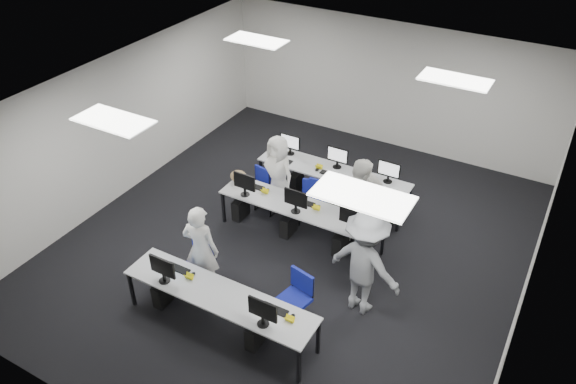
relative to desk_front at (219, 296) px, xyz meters
The scene contains 23 objects.
room 2.54m from the desk_front, 90.00° to the left, with size 9.00×9.02×3.00m.
ceiling_panels 3.33m from the desk_front, 90.00° to the left, with size 5.20×4.60×0.02m.
desk_front is the anchor object (origin of this frame).
desk_mid 2.60m from the desk_front, 90.00° to the left, with size 3.20×0.70×0.73m.
desk_back 4.00m from the desk_front, 90.00° to the left, with size 3.20×0.70×0.73m.
equipment_front 0.38m from the desk_front, behind, with size 2.51×0.41×1.19m.
equipment_mid 2.61m from the desk_front, 94.24° to the left, with size 2.91×0.41×1.19m.
equipment_back 4.04m from the desk_front, 87.27° to the left, with size 2.91×0.41×1.19m.
chair_0 1.06m from the desk_front, 147.50° to the left, with size 0.49×0.53×0.95m.
chair_1 1.21m from the desk_front, 36.02° to the left, with size 0.55×0.58×0.93m.
chair_2 3.32m from the desk_front, 107.56° to the left, with size 0.51×0.54×0.91m.
chair_3 3.21m from the desk_front, 91.42° to the left, with size 0.54×0.56×0.85m.
chair_4 3.42m from the desk_front, 74.28° to the left, with size 0.46×0.49×0.87m.
chair_5 3.67m from the desk_front, 109.23° to the left, with size 0.48×0.51×0.83m.
chair_6 3.55m from the desk_front, 89.91° to the left, with size 0.44×0.48×0.89m.
chair_7 3.56m from the desk_front, 71.82° to the left, with size 0.46×0.50×0.87m.
handbag 3.09m from the desk_front, 117.99° to the left, with size 0.32×0.21×0.27m, color #91724A.
student_0 0.98m from the desk_front, 142.18° to the left, with size 0.62×0.41×1.70m, color white.
student_1 3.28m from the desk_front, 73.94° to the left, with size 0.83×0.65×1.71m, color white.
student_2 3.44m from the desk_front, 105.16° to the left, with size 0.78×0.51×1.59m, color white.
student_3 3.56m from the desk_front, 75.66° to the left, with size 0.91×0.38×1.54m, color white.
photographer 2.31m from the desk_front, 40.99° to the left, with size 1.23×0.71×1.90m, color slate.
dslr_camera 2.76m from the desk_front, 43.71° to the left, with size 0.14×0.18×0.10m, color black.
Camera 1 is at (3.93, -7.22, 6.81)m, focal length 35.00 mm.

